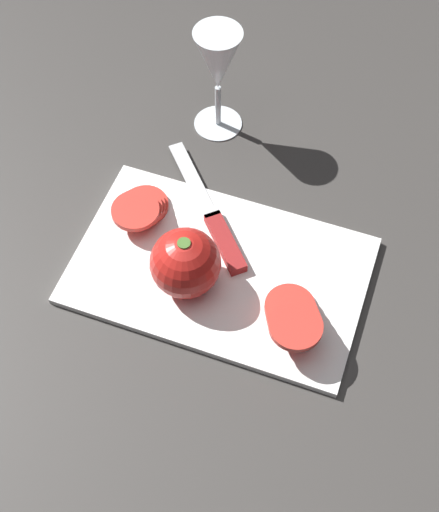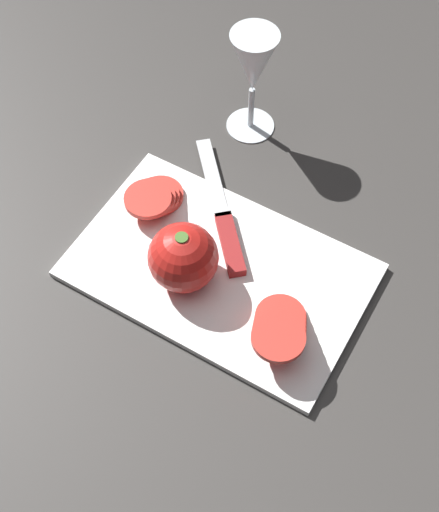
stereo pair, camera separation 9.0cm
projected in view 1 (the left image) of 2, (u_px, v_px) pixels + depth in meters
ground_plane at (186, 253)px, 0.95m from camera, size 3.00×3.00×0.00m
cutting_board at (220, 270)px, 0.93m from camera, size 0.38×0.24×0.01m
wine_glass at (218, 65)px, 0.98m from camera, size 0.07×0.07×0.17m
whole_tomato at (185, 263)px, 0.88m from camera, size 0.09×0.09×0.09m
knife at (219, 230)px, 0.95m from camera, size 0.18×0.19×0.01m
tomato_slice_stack_near at (293, 316)px, 0.86m from camera, size 0.08×0.11×0.05m
tomato_slice_stack_far at (140, 208)px, 0.96m from camera, size 0.06×0.09×0.03m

